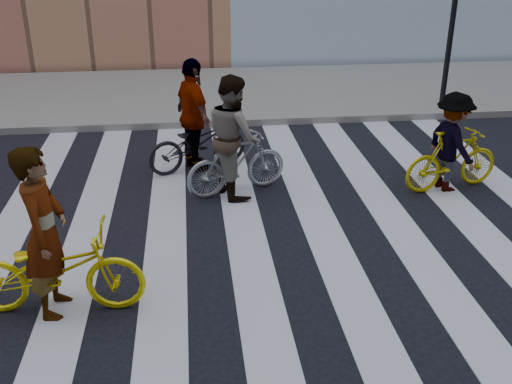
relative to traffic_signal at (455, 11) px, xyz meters
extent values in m
plane|color=black|center=(-4.40, -5.32, -2.28)|extent=(100.00, 100.00, 0.00)
cube|color=gray|center=(-4.40, 2.18, -2.20)|extent=(100.00, 5.00, 0.15)
cube|color=silver|center=(-7.15, -5.32, -2.27)|extent=(0.55, 10.00, 0.01)
cube|color=silver|center=(-6.05, -5.32, -2.27)|extent=(0.55, 10.00, 0.01)
cube|color=silver|center=(-4.95, -5.32, -2.27)|extent=(0.55, 10.00, 0.01)
cube|color=silver|center=(-3.85, -5.32, -2.27)|extent=(0.55, 10.00, 0.01)
cube|color=silver|center=(-2.75, -5.32, -2.27)|extent=(0.55, 10.00, 0.01)
cube|color=silver|center=(-1.65, -5.32, -2.27)|extent=(0.55, 10.00, 0.01)
cylinder|color=black|center=(0.00, 0.08, -0.68)|extent=(0.12, 0.12, 3.20)
imported|color=yellow|center=(-7.19, -6.63, -1.77)|extent=(1.98, 0.79, 1.02)
imported|color=#95969E|center=(-4.95, -3.68, -1.77)|extent=(1.75, 1.01, 1.01)
imported|color=#C6AF0B|center=(-1.50, -3.92, -1.78)|extent=(1.74, 0.81, 1.01)
imported|color=black|center=(-5.54, -2.59, -1.80)|extent=(1.93, 1.31, 0.96)
imported|color=slate|center=(-7.24, -6.63, -1.30)|extent=(0.51, 0.74, 1.95)
imported|color=slate|center=(-5.00, -3.68, -1.32)|extent=(1.00, 1.12, 1.92)
imported|color=slate|center=(-1.55, -3.92, -1.48)|extent=(0.80, 1.14, 1.61)
imported|color=slate|center=(-5.59, -2.59, -1.30)|extent=(0.89, 1.24, 1.95)
camera|label=1|loc=(-5.64, -12.45, 1.71)|focal=42.00mm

